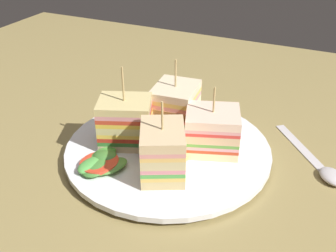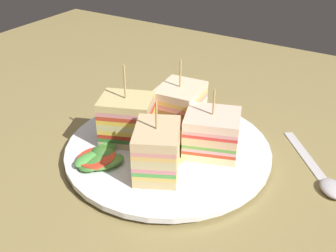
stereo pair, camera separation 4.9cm
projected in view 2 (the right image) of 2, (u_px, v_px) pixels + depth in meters
The scene contains 9 objects.
ground_plane at pixel (168, 160), 51.70cm from camera, with size 120.94×96.09×1.80cm, color #95814C.
plate at pixel (168, 149), 50.84cm from camera, with size 26.11×26.11×1.28cm.
sandwich_wedge_0 at pixel (127, 119), 50.38cm from camera, with size 7.96×7.19×10.47cm.
sandwich_wedge_1 at pixel (157, 151), 44.56cm from camera, with size 7.20×7.97×9.23cm.
sandwich_wedge_2 at pixel (211, 133), 48.26cm from camera, with size 8.02×7.49×8.57cm.
sandwich_wedge_3 at pixel (180, 107), 53.51cm from camera, with size 6.04×7.00×9.67cm.
chip_pile at pixel (172, 143), 49.40cm from camera, with size 6.83×6.14×1.98cm.
salad_garnish at pixel (98, 158), 47.46cm from camera, with size 6.04×6.57×1.35cm.
spoon at pixel (325, 179), 46.20cm from camera, with size 10.67×12.53×1.00cm.
Camera 2 is at (-21.94, 35.86, 29.52)cm, focal length 42.31 mm.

